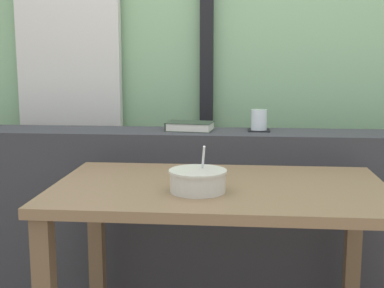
{
  "coord_description": "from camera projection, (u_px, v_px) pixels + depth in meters",
  "views": [
    {
      "loc": [
        0.14,
        -1.83,
        1.17
      ],
      "look_at": [
        -0.06,
        0.36,
        0.8
      ],
      "focal_mm": 49.1,
      "sensor_mm": 36.0,
      "label": 1
    }
  ],
  "objects": [
    {
      "name": "outdoor_backdrop",
      "position": [
        214.0,
        12.0,
        2.81
      ],
      "size": [
        4.8,
        0.08,
        2.8
      ],
      "primitive_type": "cube",
      "color": "#8EBC89",
      "rests_on": "ground"
    },
    {
      "name": "curtain_left_panel",
      "position": [
        68.0,
        40.0,
        2.8
      ],
      "size": [
        0.56,
        0.06,
        2.5
      ],
      "primitive_type": "cube",
      "color": "silver",
      "rests_on": "ground"
    },
    {
      "name": "window_divider_post",
      "position": [
        207.0,
        31.0,
        2.76
      ],
      "size": [
        0.07,
        0.05,
        2.6
      ],
      "primitive_type": "cube",
      "color": "black",
      "rests_on": "ground"
    },
    {
      "name": "dark_console_ledge",
      "position": [
        208.0,
        218.0,
        2.48
      ],
      "size": [
        2.8,
        0.28,
        0.83
      ],
      "primitive_type": "cube",
      "color": "#38383D",
      "rests_on": "ground"
    },
    {
      "name": "breakfast_table",
      "position": [
        220.0,
        215.0,
        1.86
      ],
      "size": [
        1.17,
        0.7,
        0.72
      ],
      "color": "brown",
      "rests_on": "ground"
    },
    {
      "name": "coaster_square",
      "position": [
        259.0,
        130.0,
        2.42
      ],
      "size": [
        0.1,
        0.1,
        0.0
      ],
      "primitive_type": "cube",
      "color": "black",
      "rests_on": "dark_console_ledge"
    },
    {
      "name": "juice_glass",
      "position": [
        259.0,
        121.0,
        2.41
      ],
      "size": [
        0.07,
        0.07,
        0.09
      ],
      "color": "white",
      "rests_on": "coaster_square"
    },
    {
      "name": "closed_book",
      "position": [
        190.0,
        126.0,
        2.44
      ],
      "size": [
        0.23,
        0.17,
        0.04
      ],
      "color": "#334233",
      "rests_on": "dark_console_ledge"
    },
    {
      "name": "soup_bowl",
      "position": [
        198.0,
        181.0,
        1.75
      ],
      "size": [
        0.19,
        0.19,
        0.16
      ],
      "color": "beige",
      "rests_on": "breakfast_table"
    },
    {
      "name": "fork_utensil",
      "position": [
        190.0,
        175.0,
        1.98
      ],
      "size": [
        0.04,
        0.17,
        0.01
      ],
      "primitive_type": "cube",
      "rotation": [
        0.0,
        0.0,
        0.13
      ],
      "color": "silver",
      "rests_on": "breakfast_table"
    }
  ]
}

